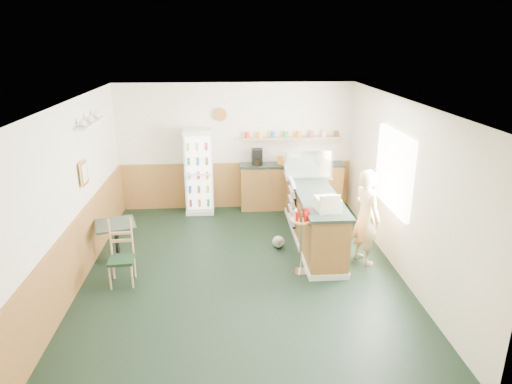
{
  "coord_description": "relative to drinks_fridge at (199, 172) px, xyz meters",
  "views": [
    {
      "loc": [
        -0.22,
        -6.55,
        3.58
      ],
      "look_at": [
        0.27,
        0.6,
        1.14
      ],
      "focal_mm": 32.0,
      "sensor_mm": 36.0,
      "label": 1
    }
  ],
  "objects": [
    {
      "name": "newspaper_rack",
      "position": [
        1.78,
        -1.42,
        -0.21
      ],
      "size": [
        0.09,
        0.45,
        0.9
      ],
      "color": "black",
      "rests_on": "ground"
    },
    {
      "name": "cafe_table",
      "position": [
        -1.26,
        -2.24,
        -0.41
      ],
      "size": [
        0.77,
        0.77,
        0.68
      ],
      "rotation": [
        0.0,
        0.0,
        0.3
      ],
      "color": "black",
      "rests_on": "ground"
    },
    {
      "name": "ground",
      "position": [
        0.79,
        -2.74,
        -0.89
      ],
      "size": [
        6.0,
        6.0,
        0.0
      ],
      "primitive_type": "plane",
      "color": "black",
      "rests_on": "ground"
    },
    {
      "name": "back_counter",
      "position": [
        1.97,
        0.06,
        -0.34
      ],
      "size": [
        2.24,
        0.42,
        1.69
      ],
      "color": "olive",
      "rests_on": "ground"
    },
    {
      "name": "condiment_stand",
      "position": [
        1.72,
        -2.84,
        -0.16
      ],
      "size": [
        0.34,
        0.34,
        1.06
      ],
      "rotation": [
        0.0,
        0.0,
        0.06
      ],
      "color": "silver",
      "rests_on": "ground"
    },
    {
      "name": "room_envelope",
      "position": [
        0.56,
        -2.01,
        0.63
      ],
      "size": [
        5.04,
        6.02,
        2.72
      ],
      "color": "beige",
      "rests_on": "ground"
    },
    {
      "name": "shopkeeper",
      "position": [
        2.84,
        -2.53,
        -0.09
      ],
      "size": [
        0.55,
        0.64,
        1.6
      ],
      "primitive_type": "imported",
      "rotation": [
        0.0,
        0.0,
        1.95
      ],
      "color": "tan",
      "rests_on": "ground"
    },
    {
      "name": "service_counter",
      "position": [
        2.14,
        -1.66,
        -0.43
      ],
      "size": [
        0.68,
        3.01,
        1.01
      ],
      "color": "olive",
      "rests_on": "ground"
    },
    {
      "name": "drinks_fridge",
      "position": [
        0.0,
        0.0,
        0.0
      ],
      "size": [
        0.59,
        0.52,
        1.78
      ],
      "color": "white",
      "rests_on": "ground"
    },
    {
      "name": "cafe_chair",
      "position": [
        -1.03,
        -2.92,
        -0.37
      ],
      "size": [
        0.4,
        0.4,
        1.0
      ],
      "rotation": [
        0.0,
        0.0,
        0.07
      ],
      "color": "black",
      "rests_on": "ground"
    },
    {
      "name": "display_case",
      "position": [
        2.14,
        -0.94,
        0.37
      ],
      "size": [
        0.89,
        0.46,
        0.51
      ],
      "color": "silver",
      "rests_on": "service_counter"
    },
    {
      "name": "dog_doorstop",
      "position": [
        1.48,
        -1.93,
        -0.77
      ],
      "size": [
        0.21,
        0.28,
        0.26
      ],
      "rotation": [
        0.0,
        0.0,
        0.01
      ],
      "color": "#9A9A94",
      "rests_on": "ground"
    },
    {
      "name": "cash_register",
      "position": [
        2.14,
        -2.73,
        0.22
      ],
      "size": [
        0.4,
        0.41,
        0.21
      ],
      "primitive_type": "cube",
      "rotation": [
        0.0,
        0.0,
        0.12
      ],
      "color": "beige",
      "rests_on": "service_counter"
    }
  ]
}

